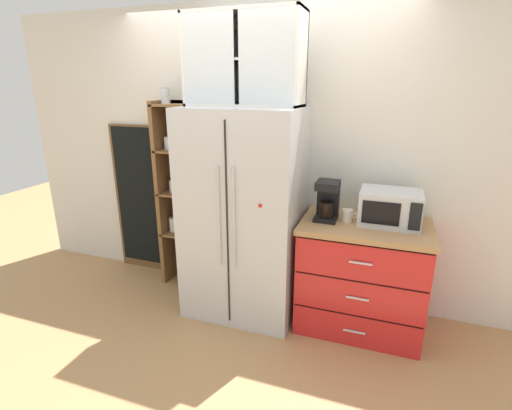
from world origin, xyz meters
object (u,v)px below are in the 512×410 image
object	(u,v)px
chalkboard_menu	(142,199)
mug_charcoal	(366,220)
microwave	(390,207)
coffee_maker	(327,200)
mug_cream	(347,216)
refrigerator	(245,214)
bottle_clear	(367,211)

from	to	relation	value
chalkboard_menu	mug_charcoal	bearing A→B (deg)	-8.92
microwave	mug_charcoal	size ratio (longest dim) A/B	3.57
mug_charcoal	coffee_maker	bearing A→B (deg)	167.25
mug_cream	chalkboard_menu	xyz separation A→B (m)	(-2.10, 0.29, -0.17)
refrigerator	bottle_clear	xyz separation A→B (m)	(0.97, -0.00, 0.13)
microwave	chalkboard_menu	world-z (taller)	chalkboard_menu
microwave	mug_cream	size ratio (longest dim) A/B	3.70
chalkboard_menu	mug_cream	bearing A→B (deg)	-7.89
microwave	mug_charcoal	world-z (taller)	microwave
refrigerator	coffee_maker	world-z (taller)	refrigerator
mug_charcoal	bottle_clear	size ratio (longest dim) A/B	0.48
refrigerator	microwave	bearing A→B (deg)	4.74
microwave	bottle_clear	xyz separation A→B (m)	(-0.16, -0.10, -0.02)
bottle_clear	mug_charcoal	bearing A→B (deg)	-84.22
refrigerator	mug_charcoal	distance (m)	0.98
bottle_clear	chalkboard_menu	size ratio (longest dim) A/B	0.17
microwave	coffee_maker	distance (m)	0.46
coffee_maker	bottle_clear	distance (m)	0.31
microwave	bottle_clear	bearing A→B (deg)	-148.67
bottle_clear	mug_cream	bearing A→B (deg)	162.57
refrigerator	bottle_clear	bearing A→B (deg)	-0.09
coffee_maker	chalkboard_menu	distance (m)	1.98
refrigerator	mug_cream	size ratio (longest dim) A/B	14.59
bottle_clear	chalkboard_menu	bearing A→B (deg)	171.48
mug_cream	bottle_clear	world-z (taller)	bottle_clear
mug_cream	bottle_clear	distance (m)	0.16
coffee_maker	chalkboard_menu	xyz separation A→B (m)	(-1.94, 0.28, -0.28)
mug_cream	bottle_clear	xyz separation A→B (m)	(0.14, -0.05, 0.06)
refrigerator	chalkboard_menu	size ratio (longest dim) A/B	1.14
refrigerator	mug_cream	bearing A→B (deg)	3.01
coffee_maker	bottle_clear	bearing A→B (deg)	-9.91
microwave	coffee_maker	size ratio (longest dim) A/B	1.42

